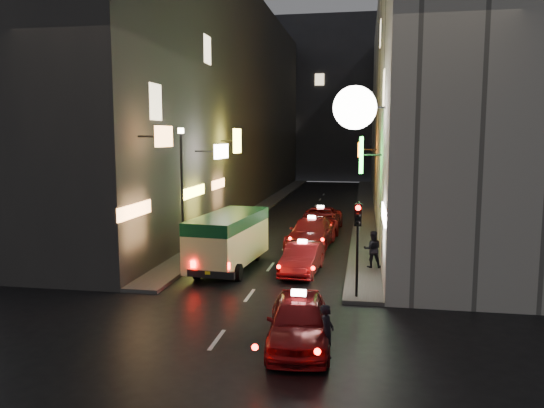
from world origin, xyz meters
The scene contains 15 objects.
ground centered at (0.00, 0.00, 0.00)m, with size 120.00×120.00×0.00m, color black.
building_left centered at (-8.00, 33.99, 9.00)m, with size 7.58×52.02×18.00m.
building_right centered at (8.00, 33.99, 9.00)m, with size 8.20×52.00×18.00m.
building_far centered at (0.00, 66.00, 11.00)m, with size 30.00×10.00×22.00m, color #2E2D32.
sidewalk_left centered at (-4.25, 34.00, 0.07)m, with size 1.50×52.00×0.15m, color #4B4945.
sidewalk_right centered at (4.25, 34.00, 0.07)m, with size 1.50×52.00×0.15m, color #4B4945.
minibus centered at (-1.77, 12.26, 1.59)m, with size 2.62×6.04×2.52m.
taxi_near centered at (2.43, 4.00, 0.86)m, with size 2.72×5.59×1.89m.
taxi_second centered at (1.57, 12.15, 0.78)m, with size 2.32×5.01×1.72m.
taxi_third centered at (1.41, 17.80, 0.91)m, with size 2.85×5.92×2.00m.
taxi_far centered at (1.49, 22.60, 0.88)m, with size 2.39×5.57×1.93m.
pedestrian_crossing centered at (3.30, 3.15, 0.87)m, with size 0.57×0.37×1.74m, color black.
pedestrian_sidewalk centered at (4.61, 13.15, 1.09)m, with size 0.71×0.44×1.88m, color black.
traffic_light centered at (4.00, 8.47, 2.69)m, with size 0.26×0.43×3.50m.
lamp_post centered at (-4.20, 13.00, 3.72)m, with size 0.28×0.28×6.22m.
Camera 1 is at (4.22, -10.53, 5.96)m, focal length 35.00 mm.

